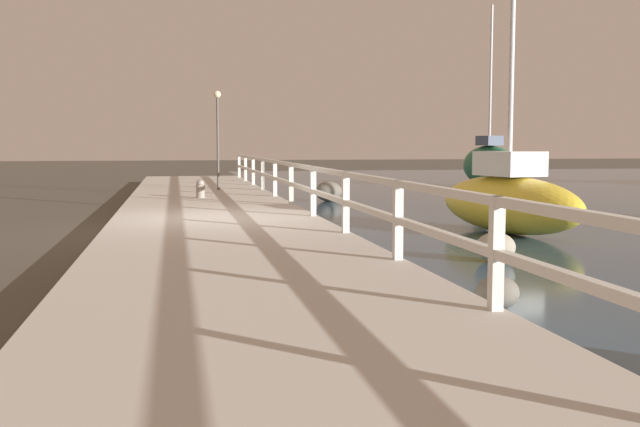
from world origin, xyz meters
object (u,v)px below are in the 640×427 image
object	(u,v)px
dock_lamp	(218,124)
sailboat_green	(489,164)
mooring_bollard	(200,189)
sailboat_yellow	(509,199)

from	to	relation	value
dock_lamp	sailboat_green	xyz separation A→B (m)	(10.22, 4.08, -1.33)
mooring_bollard	sailboat_yellow	distance (m)	8.29
mooring_bollard	dock_lamp	size ratio (longest dim) A/B	0.16
sailboat_yellow	sailboat_green	size ratio (longest dim) A/B	1.20
dock_lamp	sailboat_yellow	distance (m)	10.76
dock_lamp	sailboat_green	bearing A→B (deg)	21.78
sailboat_yellow	dock_lamp	bearing A→B (deg)	102.11
dock_lamp	sailboat_green	world-z (taller)	sailboat_green
mooring_bollard	sailboat_green	size ratio (longest dim) A/B	0.07
sailboat_green	dock_lamp	bearing A→B (deg)	-169.06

